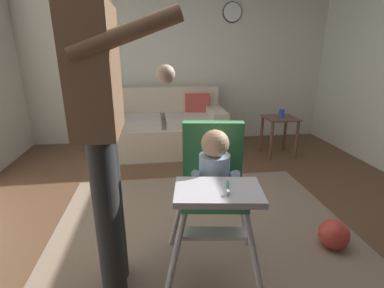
# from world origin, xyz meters

# --- Properties ---
(ground) EXTENTS (6.04, 6.48, 0.10)m
(ground) POSITION_xyz_m (0.00, 0.00, -0.05)
(ground) COLOR brown
(wall_far) EXTENTS (5.24, 0.06, 2.58)m
(wall_far) POSITION_xyz_m (0.00, 2.47, 1.29)
(wall_far) COLOR silver
(wall_far) RESTS_ON ground
(area_rug) EXTENTS (2.32, 2.40, 0.01)m
(area_rug) POSITION_xyz_m (-0.06, -0.20, 0.00)
(area_rug) COLOR gray
(area_rug) RESTS_ON ground
(couch) EXTENTS (1.62, 0.86, 0.86)m
(couch) POSITION_xyz_m (-0.29, 1.95, 0.33)
(couch) COLOR beige
(couch) RESTS_ON ground
(high_chair) EXTENTS (0.68, 0.79, 0.96)m
(high_chair) POSITION_xyz_m (-0.09, -0.44, 0.67)
(high_chair) COLOR silver
(high_chair) RESTS_ON ground
(adult_standing) EXTENTS (0.51, 0.49, 1.74)m
(adult_standing) POSITION_xyz_m (-0.67, -0.44, 0.99)
(adult_standing) COLOR #2B2C2D
(adult_standing) RESTS_ON ground
(toy_ball) EXTENTS (0.21, 0.21, 0.21)m
(toy_ball) POSITION_xyz_m (0.82, -0.31, 0.11)
(toy_ball) COLOR #D13D33
(toy_ball) RESTS_ON ground
(side_table) EXTENTS (0.40, 0.40, 0.52)m
(side_table) POSITION_xyz_m (1.22, 1.55, 0.38)
(side_table) COLOR brown
(side_table) RESTS_ON ground
(sippy_cup) EXTENTS (0.07, 0.07, 0.10)m
(sippy_cup) POSITION_xyz_m (1.23, 1.55, 0.57)
(sippy_cup) COLOR #284CB7
(sippy_cup) RESTS_ON side_table
(wall_clock) EXTENTS (0.28, 0.04, 0.28)m
(wall_clock) POSITION_xyz_m (0.75, 2.42, 1.86)
(wall_clock) COLOR white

